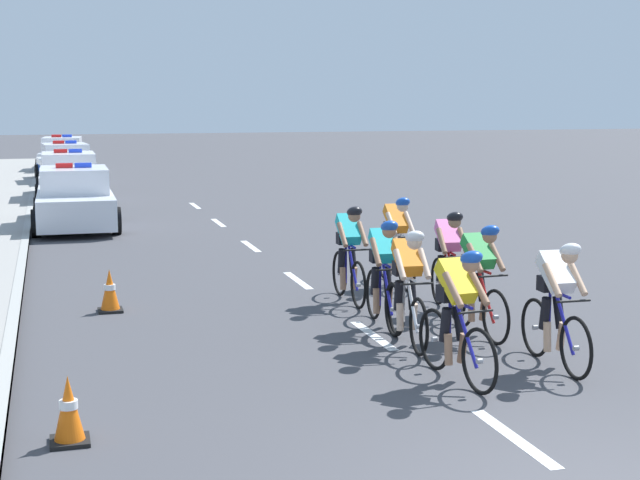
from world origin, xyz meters
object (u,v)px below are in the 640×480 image
(cyclist_lead, at_px, (458,313))
(traffic_cone_near, at_px, (69,411))
(cyclist_fourth, at_px, (479,278))
(cyclist_seventh, at_px, (349,252))
(cyclist_eighth, at_px, (397,240))
(cyclist_second, at_px, (557,302))
(police_car_third, at_px, (65,165))
(cyclist_fifth, at_px, (384,272))
(police_car_second, at_px, (69,178))
(police_car_furthest, at_px, (63,156))
(cyclist_sixth, at_px, (449,259))
(police_car_nearest, at_px, (75,200))
(traffic_cone_mid, at_px, (110,291))
(cyclist_third, at_px, (408,285))

(cyclist_lead, distance_m, traffic_cone_near, 4.30)
(cyclist_fourth, height_order, cyclist_seventh, same)
(cyclist_eighth, height_order, traffic_cone_near, cyclist_eighth)
(cyclist_second, bearing_deg, police_car_third, 100.71)
(cyclist_second, height_order, cyclist_fifth, same)
(cyclist_fourth, distance_m, police_car_second, 19.58)
(police_car_furthest, xyz_separation_m, traffic_cone_near, (-0.48, -33.77, -0.37))
(police_car_third, bearing_deg, police_car_second, -90.01)
(cyclist_sixth, relative_size, cyclist_eighth, 1.00)
(police_car_nearest, relative_size, police_car_furthest, 0.98)
(cyclist_seventh, xyz_separation_m, police_car_furthest, (-3.84, 28.68, -0.11))
(cyclist_second, xyz_separation_m, cyclist_fifth, (-1.27, 2.42, 0.00))
(cyclist_second, bearing_deg, traffic_cone_near, -170.05)
(cyclist_lead, height_order, cyclist_fourth, same)
(cyclist_sixth, xyz_separation_m, traffic_cone_near, (-5.52, -4.05, -0.48))
(cyclist_seventh, relative_size, traffic_cone_mid, 2.69)
(cyclist_third, relative_size, traffic_cone_near, 2.69)
(cyclist_second, height_order, police_car_second, police_car_second)
(police_car_nearest, xyz_separation_m, police_car_furthest, (-0.00, 18.77, 0.00))
(traffic_cone_near, bearing_deg, police_car_third, 89.01)
(cyclist_lead, relative_size, cyclist_seventh, 1.00)
(cyclist_third, relative_size, police_car_third, 0.38)
(police_car_third, height_order, traffic_cone_mid, police_car_third)
(cyclist_eighth, bearing_deg, cyclist_sixth, -88.65)
(police_car_third, bearing_deg, police_car_furthest, 90.03)
(police_car_nearest, bearing_deg, cyclist_lead, -75.32)
(police_car_second, bearing_deg, cyclist_second, -76.20)
(traffic_cone_near, xyz_separation_m, traffic_cone_mid, (0.70, 5.43, 0.00))
(police_car_third, bearing_deg, traffic_cone_mid, -89.42)
(cyclist_fourth, xyz_separation_m, cyclist_seventh, (-1.01, 2.48, 0.00))
(police_car_nearest, distance_m, police_car_third, 12.72)
(cyclist_sixth, relative_size, traffic_cone_mid, 2.68)
(cyclist_third, xyz_separation_m, traffic_cone_near, (-4.24, -2.39, -0.48))
(cyclist_eighth, relative_size, police_car_third, 0.38)
(cyclist_eighth, xyz_separation_m, police_car_third, (-5.00, 21.61, -0.11))
(cyclist_third, distance_m, cyclist_sixth, 2.10)
(cyclist_third, height_order, police_car_third, police_car_third)
(cyclist_fifth, relative_size, traffic_cone_near, 2.69)
(cyclist_second, relative_size, cyclist_seventh, 1.00)
(police_car_third, relative_size, traffic_cone_near, 7.07)
(cyclist_seventh, relative_size, traffic_cone_near, 2.69)
(cyclist_fourth, height_order, cyclist_sixth, same)
(police_car_nearest, xyz_separation_m, police_car_second, (0.00, 6.58, 0.00))
(traffic_cone_near, bearing_deg, traffic_cone_mid, 82.62)
(police_car_nearest, height_order, police_car_third, same)
(cyclist_second, height_order, cyclist_eighth, same)
(cyclist_third, distance_m, police_car_second, 19.55)
(cyclist_eighth, height_order, police_car_third, police_car_third)
(cyclist_sixth, distance_m, police_car_nearest, 12.05)
(cyclist_fifth, height_order, police_car_third, police_car_third)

